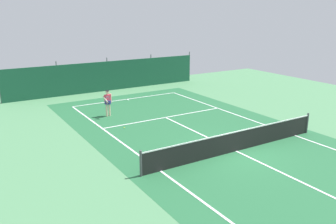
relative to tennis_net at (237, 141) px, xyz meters
name	(u,v)px	position (x,y,z in m)	size (l,w,h in m)	color
ground_plane	(236,151)	(0.00, 0.00, -0.51)	(36.00, 36.00, 0.00)	#4C8456
court_surface	(236,151)	(0.00, 0.00, -0.51)	(11.02, 26.60, 0.01)	#236038
tennis_net	(237,141)	(0.00, 0.00, 0.00)	(10.12, 0.10, 1.10)	black
back_fence	(106,82)	(0.00, 15.95, 0.16)	(16.30, 0.98, 2.70)	#195138
tennis_player	(108,101)	(-2.87, 8.53, 0.45)	(0.64, 0.80, 1.64)	beige
tennis_ball_near_player	(124,128)	(-3.03, 5.85, -0.48)	(0.07, 0.07, 0.07)	#CCDB33
parked_car	(75,77)	(-1.80, 18.47, 0.33)	(2.17, 4.28, 1.68)	silver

